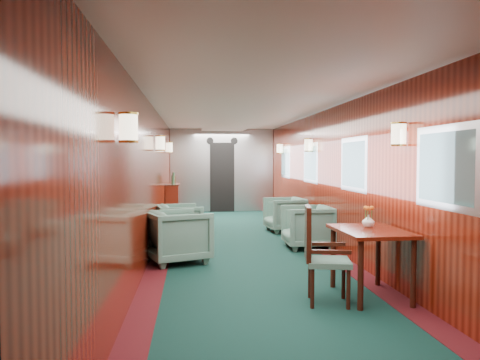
{
  "coord_description": "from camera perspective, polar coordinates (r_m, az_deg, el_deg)",
  "views": [
    {
      "loc": [
        -0.85,
        -7.63,
        1.53
      ],
      "look_at": [
        0.0,
        0.73,
        1.15
      ],
      "focal_mm": 35.0,
      "sensor_mm": 36.0,
      "label": 1
    }
  ],
  "objects": [
    {
      "name": "windows_right",
      "position": [
        8.22,
        10.73,
        1.99
      ],
      "size": [
        0.02,
        8.6,
        0.8
      ],
      "color": "#AFB2B6",
      "rests_on": "ground"
    },
    {
      "name": "armchair_right_near",
      "position": [
        8.14,
        8.23,
        -5.66
      ],
      "size": [
        0.81,
        0.79,
        0.73
      ],
      "primitive_type": "imported",
      "rotation": [
        0.0,
        0.0,
        -1.56
      ],
      "color": "#204C46",
      "rests_on": "ground"
    },
    {
      "name": "flower_vase",
      "position": [
        5.53,
        15.37,
        -4.84
      ],
      "size": [
        0.17,
        0.17,
        0.14
      ],
      "primitive_type": "imported",
      "rotation": [
        0.0,
        0.0,
        0.26
      ],
      "color": "silver",
      "rests_on": "dining_table"
    },
    {
      "name": "armchair_right_far",
      "position": [
        9.92,
        5.53,
        -4.2
      ],
      "size": [
        0.88,
        0.86,
        0.72
      ],
      "primitive_type": "imported",
      "rotation": [
        0.0,
        0.0,
        -1.44
      ],
      "color": "#204C46",
      "rests_on": "ground"
    },
    {
      "name": "wall_sconces",
      "position": [
        8.25,
        0.12,
        4.39
      ],
      "size": [
        2.97,
        7.97,
        0.25
      ],
      "color": "#FFF1C6",
      "rests_on": "ground"
    },
    {
      "name": "dining_table",
      "position": [
        5.4,
        15.61,
        -7.09
      ],
      "size": [
        0.73,
        1.02,
        0.75
      ],
      "rotation": [
        0.0,
        0.0,
        0.02
      ],
      "color": "maroon",
      "rests_on": "ground"
    },
    {
      "name": "side_chair",
      "position": [
        5.06,
        9.63,
        -8.5
      ],
      "size": [
        0.53,
        0.55,
        1.03
      ],
      "rotation": [
        0.0,
        0.0,
        -0.18
      ],
      "color": "#204C46",
      "rests_on": "ground"
    },
    {
      "name": "credenza",
      "position": [
        11.57,
        -8.21,
        -2.69
      ],
      "size": [
        0.32,
        1.03,
        1.2
      ],
      "color": "maroon",
      "rests_on": "ground"
    },
    {
      "name": "room",
      "position": [
        7.68,
        0.55,
        3.37
      ],
      "size": [
        12.0,
        12.1,
        2.4
      ],
      "color": "#0C2E27",
      "rests_on": "ground"
    },
    {
      "name": "armchair_left_near",
      "position": [
        7.01,
        -7.61,
        -6.8
      ],
      "size": [
        1.1,
        1.09,
        0.78
      ],
      "primitive_type": "imported",
      "rotation": [
        0.0,
        0.0,
        1.95
      ],
      "color": "#204C46",
      "rests_on": "ground"
    },
    {
      "name": "bulkhead",
      "position": [
        13.58,
        -2.21,
        1.13
      ],
      "size": [
        2.98,
        0.17,
        2.39
      ],
      "color": "#A6A9AD",
      "rests_on": "ground"
    },
    {
      "name": "armchair_left_far",
      "position": [
        8.61,
        -7.38,
        -5.28
      ],
      "size": [
        0.91,
        0.9,
        0.71
      ],
      "primitive_type": "imported",
      "rotation": [
        0.0,
        0.0,
        1.77
      ],
      "color": "#204C46",
      "rests_on": "ground"
    }
  ]
}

